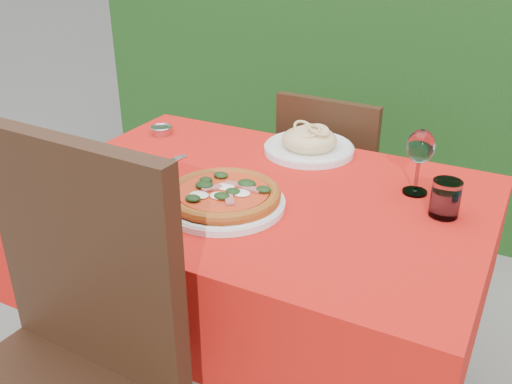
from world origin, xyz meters
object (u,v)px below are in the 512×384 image
at_px(fork, 156,167).
at_px(chair_far, 333,185).
at_px(pizza_plate, 224,197).
at_px(steel_ramekin, 161,131).
at_px(pasta_plate, 309,144).
at_px(water_glass, 445,200).
at_px(chair_near, 56,365).
at_px(wine_glass, 420,149).

bearing_deg(fork, chair_far, 74.25).
xyz_separation_m(pizza_plate, steel_ramekin, (-0.47, 0.37, -0.02)).
height_order(chair_far, pasta_plate, chair_far).
xyz_separation_m(pasta_plate, fork, (-0.36, -0.34, -0.03)).
relative_size(chair_far, pizza_plate, 2.37).
bearing_deg(steel_ramekin, water_glass, -8.83).
relative_size(pizza_plate, fork, 1.67).
xyz_separation_m(chair_near, pasta_plate, (0.14, 1.00, 0.17)).
height_order(pizza_plate, water_glass, water_glass).
relative_size(chair_far, wine_glass, 4.62).
xyz_separation_m(pizza_plate, water_glass, (0.52, 0.22, 0.02)).
distance_m(pasta_plate, water_glass, 0.53).
height_order(chair_near, pizza_plate, chair_near).
bearing_deg(pasta_plate, wine_glass, -20.45).
bearing_deg(pasta_plate, pizza_plate, -96.23).
xyz_separation_m(chair_near, pizza_plate, (0.09, 0.54, 0.17)).
bearing_deg(wine_glass, chair_far, 131.10).
relative_size(chair_far, fork, 3.95).
distance_m(wine_glass, fork, 0.78).
xyz_separation_m(chair_near, water_glass, (0.61, 0.76, 0.18)).
bearing_deg(pizza_plate, wine_glass, 36.60).
relative_size(wine_glass, fork, 0.86).
relative_size(chair_near, pizza_plate, 2.94).
bearing_deg(pizza_plate, steel_ramekin, 141.75).
bearing_deg(steel_ramekin, pizza_plate, -38.25).
height_order(chair_near, wine_glass, chair_near).
height_order(water_glass, fork, water_glass).
bearing_deg(pizza_plate, chair_near, -98.97).
bearing_deg(steel_ramekin, wine_glass, -3.56).
bearing_deg(wine_glass, steel_ramekin, 176.44).
xyz_separation_m(chair_near, steel_ramekin, (-0.39, 0.92, 0.15)).
distance_m(chair_far, water_glass, 0.80).
bearing_deg(water_glass, fork, -173.50).
bearing_deg(water_glass, chair_far, 131.67).
distance_m(water_glass, fork, 0.84).
bearing_deg(fork, steel_ramekin, 134.61).
bearing_deg(pizza_plate, water_glass, 22.65).
relative_size(chair_near, steel_ramekin, 15.32).
bearing_deg(steel_ramekin, chair_near, -67.01).
distance_m(chair_near, chair_far, 1.33).
bearing_deg(water_glass, chair_near, -128.70).
height_order(wine_glass, fork, wine_glass).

